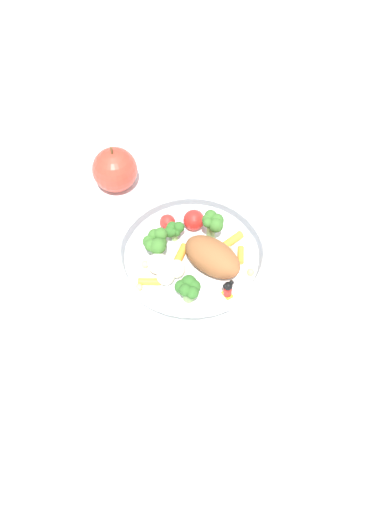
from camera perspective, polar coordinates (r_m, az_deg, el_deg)
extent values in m
plane|color=white|center=(0.81, -0.72, -1.53)|extent=(2.40, 2.40, 0.00)
cylinder|color=white|center=(0.81, 0.00, -1.04)|extent=(0.21, 0.21, 0.01)
torus|color=white|center=(0.77, 0.00, 0.87)|extent=(0.22, 0.22, 0.01)
ellipsoid|color=brown|center=(0.78, 2.14, -0.09)|extent=(0.10, 0.08, 0.05)
cylinder|color=#7FAD5B|center=(0.81, -3.69, 0.59)|extent=(0.01, 0.01, 0.02)
sphere|color=#386B28|center=(0.79, -4.49, 1.50)|extent=(0.02, 0.02, 0.02)
sphere|color=#386B28|center=(0.79, -4.22, 1.28)|extent=(0.02, 0.02, 0.02)
sphere|color=#386B28|center=(0.78, -3.90, 0.81)|extent=(0.02, 0.02, 0.02)
sphere|color=#386B28|center=(0.78, -3.48, 1.26)|extent=(0.02, 0.02, 0.02)
sphere|color=#386B28|center=(0.79, -3.26, 1.40)|extent=(0.02, 0.02, 0.02)
sphere|color=#386B28|center=(0.79, -3.31, 2.28)|extent=(0.02, 0.02, 0.02)
sphere|color=#386B28|center=(0.79, -3.95, 2.17)|extent=(0.02, 0.02, 0.02)
cylinder|color=#8EB766|center=(0.82, -1.83, 2.07)|extent=(0.01, 0.01, 0.01)
sphere|color=#2D6023|center=(0.81, -2.20, 2.94)|extent=(0.01, 0.01, 0.01)
sphere|color=#2D6023|center=(0.81, -2.31, 2.53)|extent=(0.02, 0.02, 0.02)
sphere|color=#2D6023|center=(0.81, -2.03, 2.50)|extent=(0.01, 0.01, 0.01)
sphere|color=#2D6023|center=(0.81, -1.64, 2.48)|extent=(0.01, 0.01, 0.01)
sphere|color=#2D6023|center=(0.81, -1.49, 2.76)|extent=(0.01, 0.01, 0.01)
sphere|color=#2D6023|center=(0.81, -1.38, 3.02)|extent=(0.02, 0.02, 0.02)
sphere|color=#2D6023|center=(0.81, -1.71, 2.95)|extent=(0.01, 0.01, 0.01)
sphere|color=#2D6023|center=(0.81, -2.07, 3.03)|extent=(0.02, 0.02, 0.02)
cylinder|color=#7FAD5B|center=(0.77, -0.36, -4.11)|extent=(0.02, 0.02, 0.02)
sphere|color=#2D6023|center=(0.75, -1.13, -3.21)|extent=(0.02, 0.02, 0.02)
sphere|color=#2D6023|center=(0.74, -0.69, -3.57)|extent=(0.02, 0.02, 0.02)
sphere|color=#2D6023|center=(0.74, 0.04, -3.82)|extent=(0.02, 0.02, 0.02)
sphere|color=#2D6023|center=(0.75, 0.18, -3.20)|extent=(0.02, 0.02, 0.02)
sphere|color=#2D6023|center=(0.75, -0.33, -2.81)|extent=(0.02, 0.02, 0.02)
cylinder|color=#8EB766|center=(0.82, 1.97, 2.61)|extent=(0.01, 0.01, 0.03)
sphere|color=#386B28|center=(0.80, 1.64, 3.81)|extent=(0.02, 0.02, 0.02)
sphere|color=#386B28|center=(0.79, 1.65, 3.52)|extent=(0.01, 0.01, 0.01)
sphere|color=#386B28|center=(0.80, 2.51, 3.25)|extent=(0.02, 0.02, 0.02)
sphere|color=#386B28|center=(0.80, 2.60, 3.73)|extent=(0.02, 0.02, 0.02)
sphere|color=#386B28|center=(0.81, 1.97, 4.20)|extent=(0.02, 0.02, 0.02)
sphere|color=silver|center=(0.78, -3.54, -0.82)|extent=(0.03, 0.03, 0.03)
sphere|color=silver|center=(0.78, -2.75, -1.29)|extent=(0.03, 0.03, 0.03)
sphere|color=silver|center=(0.77, -2.75, -2.14)|extent=(0.03, 0.03, 0.03)
sphere|color=silver|center=(0.78, -1.67, -1.34)|extent=(0.03, 0.03, 0.03)
sphere|color=silver|center=(0.79, -2.60, -1.46)|extent=(0.03, 0.03, 0.03)
sphere|color=silver|center=(0.79, -2.81, -0.67)|extent=(0.02, 0.02, 0.02)
cube|color=yellow|center=(0.78, 3.70, -4.04)|extent=(0.02, 0.02, 0.00)
cylinder|color=red|center=(0.77, 3.74, -3.66)|extent=(0.02, 0.02, 0.02)
sphere|color=black|center=(0.76, 3.80, -3.14)|extent=(0.01, 0.01, 0.01)
sphere|color=black|center=(0.75, 4.15, -2.78)|extent=(0.01, 0.01, 0.01)
sphere|color=black|center=(0.75, 3.49, -3.17)|extent=(0.01, 0.01, 0.01)
cylinder|color=orange|center=(0.81, -1.16, 0.25)|extent=(0.01, 0.03, 0.01)
cylinder|color=orange|center=(0.82, 4.28, 1.67)|extent=(0.03, 0.04, 0.01)
cylinder|color=orange|center=(0.78, -4.48, -2.69)|extent=(0.03, 0.02, 0.01)
cylinder|color=orange|center=(0.81, 5.10, 0.10)|extent=(0.02, 0.03, 0.01)
sphere|color=red|center=(0.83, 0.19, 3.78)|extent=(0.03, 0.03, 0.03)
sphere|color=red|center=(0.83, -2.58, 3.56)|extent=(0.02, 0.02, 0.02)
sphere|color=tan|center=(0.78, -5.57, -3.27)|extent=(0.01, 0.01, 0.01)
sphere|color=#D1B775|center=(0.78, -1.03, -2.77)|extent=(0.01, 0.01, 0.01)
sphere|color=tan|center=(0.79, 6.14, -1.68)|extent=(0.01, 0.01, 0.01)
sphere|color=tan|center=(0.84, 2.93, 3.26)|extent=(0.01, 0.01, 0.01)
sphere|color=#D1B775|center=(0.81, 3.92, 0.68)|extent=(0.01, 0.01, 0.01)
sphere|color=#D1B775|center=(0.80, -4.94, -0.86)|extent=(0.01, 0.01, 0.01)
sphere|color=#BC3828|center=(0.89, -8.06, 8.92)|extent=(0.07, 0.07, 0.07)
cylinder|color=brown|center=(0.86, -8.39, 10.84)|extent=(0.00, 0.00, 0.01)
cube|color=white|center=(0.74, 13.36, -13.82)|extent=(0.14, 0.17, 0.01)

